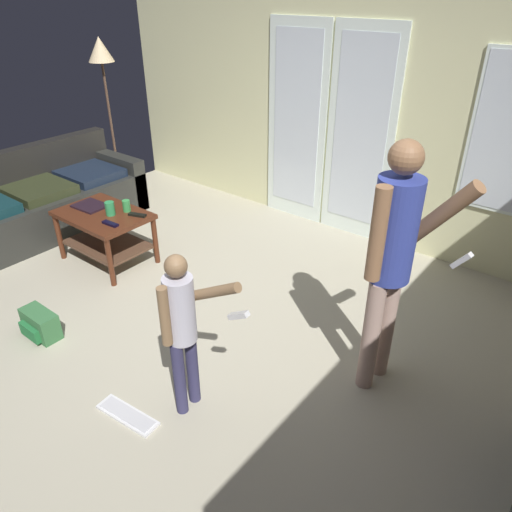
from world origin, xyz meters
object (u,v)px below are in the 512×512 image
coffee_table (105,226)px  person_adult (393,252)px  cup_by_laptop (110,209)px  tv_remote_black (110,224)px  backpack (40,324)px  loose_keyboard (127,415)px  person_child (183,322)px  leather_couch (39,204)px  floor_lamp (102,62)px  laptop_closed (90,206)px  cup_near_edge (126,206)px  dvd_remote_slim (137,215)px

coffee_table → person_adult: size_ratio=0.52×
cup_by_laptop → tv_remote_black: 0.22m
backpack → loose_keyboard: 1.17m
loose_keyboard → cup_by_laptop: 2.07m
person_adult → person_child: size_ratio=1.50×
leather_couch → tv_remote_black: leather_couch is taller
coffee_table → cup_by_laptop: size_ratio=6.79×
floor_lamp → tv_remote_black: 2.39m
floor_lamp → laptop_closed: 2.01m
floor_lamp → cup_by_laptop: size_ratio=14.50×
floor_lamp → loose_keyboard: floor_lamp is taller
cup_near_edge → leather_couch: bearing=-171.0°
person_adult → loose_keyboard: bearing=-129.7°
backpack → tv_remote_black: 1.06m
leather_couch → person_adult: person_adult is taller
person_adult → tv_remote_black: person_adult is taller
backpack → leather_couch: bearing=148.7°
loose_keyboard → laptop_closed: 2.30m
coffee_table → tv_remote_black: bearing=-22.5°
coffee_table → floor_lamp: bearing=139.0°
coffee_table → floor_lamp: floor_lamp is taller
leather_couch → person_child: size_ratio=1.98×
coffee_table → loose_keyboard: coffee_table is taller
laptop_closed → cup_near_edge: bearing=19.5°
coffee_table → tv_remote_black: size_ratio=5.08×
coffee_table → backpack: size_ratio=2.67×
cup_near_edge → dvd_remote_slim: bearing=-3.4°
leather_couch → coffee_table: leather_couch is taller
loose_keyboard → laptop_closed: (-1.91, 1.17, 0.51)m
person_adult → tv_remote_black: (-2.49, -0.23, -0.48)m
person_child → floor_lamp: size_ratio=0.60×
backpack → cup_by_laptop: cup_by_laptop is taller
floor_lamp → dvd_remote_slim: size_ratio=10.86×
backpack → loose_keyboard: bearing=-5.2°
tv_remote_black → dvd_remote_slim: same height
leather_couch → laptop_closed: bearing=3.1°
leather_couch → tv_remote_black: size_ratio=12.95×
leather_couch → person_adult: bearing=2.2°
floor_lamp → cup_near_edge: floor_lamp is taller
loose_keyboard → leather_couch: bearing=158.4°
person_child → floor_lamp: floor_lamp is taller
cup_near_edge → person_child: bearing=-29.3°
loose_keyboard → cup_by_laptop: size_ratio=3.54×
person_child → floor_lamp: bearing=148.4°
cup_near_edge → loose_keyboard: bearing=-40.4°
cup_near_edge → coffee_table: bearing=-131.8°
leather_couch → floor_lamp: floor_lamp is taller
coffee_table → cup_near_edge: bearing=48.2°
cup_near_edge → cup_by_laptop: size_ratio=0.86×
person_adult → laptop_closed: bearing=-178.0°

